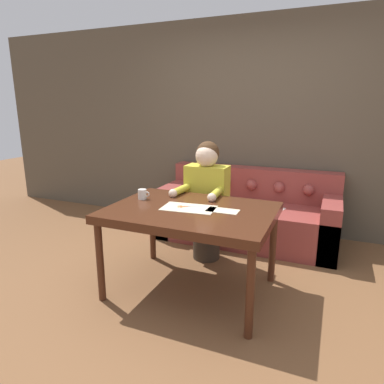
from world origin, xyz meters
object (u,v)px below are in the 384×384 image
couch (247,214)px  person (207,199)px  mug (142,194)px  scissors (185,207)px  dining_table (191,217)px

couch → person: person is taller
mug → scissors: bearing=-10.0°
person → scissors: person is taller
dining_table → scissors: (-0.06, 0.02, 0.07)m
dining_table → couch: size_ratio=0.66×
person → scissors: size_ratio=6.15×
person → scissors: bearing=-86.1°
dining_table → scissors: bearing=164.0°
dining_table → mug: 0.54m
couch → person: size_ratio=1.67×
person → mug: 0.71m
dining_table → couch: (0.15, 1.37, -0.37)m
couch → mug: (-0.67, -1.27, 0.49)m
couch → mug: size_ratio=18.13×
couch → person: bearing=-109.7°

